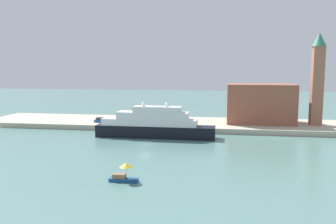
{
  "coord_description": "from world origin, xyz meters",
  "views": [
    {
      "loc": [
        17.22,
        -73.65,
        16.93
      ],
      "look_at": [
        4.16,
        6.0,
        6.83
      ],
      "focal_mm": 36.84,
      "sensor_mm": 36.0,
      "label": 1
    }
  ],
  "objects_px": {
    "parked_car": "(101,120)",
    "mooring_bollard": "(148,125)",
    "small_motorboat": "(124,173)",
    "person_figure": "(114,119)",
    "bell_tower": "(317,76)",
    "harbor_building": "(260,103)",
    "large_yacht": "(154,125)"
  },
  "relations": [
    {
      "from": "bell_tower",
      "to": "parked_car",
      "type": "xyz_separation_m",
      "value": [
        -60.69,
        -5.31,
        -13.07
      ]
    },
    {
      "from": "small_motorboat",
      "to": "person_figure",
      "type": "distance_m",
      "value": 50.85
    },
    {
      "from": "small_motorboat",
      "to": "bell_tower",
      "type": "relative_size",
      "value": 0.17
    },
    {
      "from": "small_motorboat",
      "to": "parked_car",
      "type": "bearing_deg",
      "value": 114.05
    },
    {
      "from": "small_motorboat",
      "to": "harbor_building",
      "type": "xyz_separation_m",
      "value": [
        25.06,
        53.49,
        5.72
      ]
    },
    {
      "from": "small_motorboat",
      "to": "harbor_building",
      "type": "bearing_deg",
      "value": 64.9
    },
    {
      "from": "parked_car",
      "to": "mooring_bollard",
      "type": "xyz_separation_m",
      "value": [
        15.14,
        -4.42,
        -0.23
      ]
    },
    {
      "from": "large_yacht",
      "to": "small_motorboat",
      "type": "bearing_deg",
      "value": -85.92
    },
    {
      "from": "person_figure",
      "to": "mooring_bollard",
      "type": "bearing_deg",
      "value": -26.79
    },
    {
      "from": "mooring_bollard",
      "to": "parked_car",
      "type": "bearing_deg",
      "value": 163.71
    },
    {
      "from": "bell_tower",
      "to": "parked_car",
      "type": "bearing_deg",
      "value": -175.0
    },
    {
      "from": "bell_tower",
      "to": "person_figure",
      "type": "relative_size",
      "value": 14.77
    },
    {
      "from": "harbor_building",
      "to": "person_figure",
      "type": "distance_m",
      "value": 42.83
    },
    {
      "from": "large_yacht",
      "to": "bell_tower",
      "type": "distance_m",
      "value": 47.44
    },
    {
      "from": "parked_car",
      "to": "small_motorboat",
      "type": "bearing_deg",
      "value": -65.95
    },
    {
      "from": "large_yacht",
      "to": "harbor_building",
      "type": "distance_m",
      "value": 33.83
    },
    {
      "from": "person_figure",
      "to": "small_motorboat",
      "type": "bearing_deg",
      "value": -70.31
    },
    {
      "from": "large_yacht",
      "to": "small_motorboat",
      "type": "relative_size",
      "value": 6.77
    },
    {
      "from": "small_motorboat",
      "to": "bell_tower",
      "type": "xyz_separation_m",
      "value": [
        39.95,
        51.78,
        13.8
      ]
    },
    {
      "from": "large_yacht",
      "to": "bell_tower",
      "type": "height_order",
      "value": "bell_tower"
    },
    {
      "from": "bell_tower",
      "to": "mooring_bollard",
      "type": "relative_size",
      "value": 33.06
    },
    {
      "from": "small_motorboat",
      "to": "parked_car",
      "type": "xyz_separation_m",
      "value": [
        -20.74,
        46.47,
        0.73
      ]
    },
    {
      "from": "small_motorboat",
      "to": "mooring_bollard",
      "type": "xyz_separation_m",
      "value": [
        -5.6,
        42.05,
        0.5
      ]
    },
    {
      "from": "bell_tower",
      "to": "parked_car",
      "type": "distance_m",
      "value": 62.31
    },
    {
      "from": "mooring_bollard",
      "to": "person_figure",
      "type": "bearing_deg",
      "value": 153.21
    },
    {
      "from": "harbor_building",
      "to": "large_yacht",
      "type": "bearing_deg",
      "value": -144.92
    },
    {
      "from": "person_figure",
      "to": "bell_tower",
      "type": "bearing_deg",
      "value": 3.92
    },
    {
      "from": "bell_tower",
      "to": "person_figure",
      "type": "bearing_deg",
      "value": -176.08
    },
    {
      "from": "small_motorboat",
      "to": "person_figure",
      "type": "height_order",
      "value": "person_figure"
    },
    {
      "from": "parked_car",
      "to": "bell_tower",
      "type": "bearing_deg",
      "value": 5.0
    },
    {
      "from": "bell_tower",
      "to": "person_figure",
      "type": "height_order",
      "value": "bell_tower"
    },
    {
      "from": "harbor_building",
      "to": "mooring_bollard",
      "type": "xyz_separation_m",
      "value": [
        -30.66,
        -11.45,
        -5.22
      ]
    }
  ]
}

